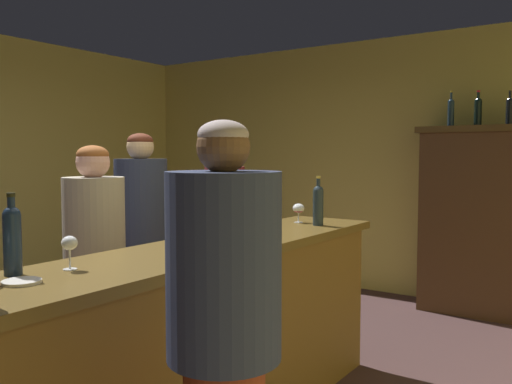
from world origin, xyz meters
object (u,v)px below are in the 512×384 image
Objects in this scene: bar_counter at (199,345)px; patron_redhead at (225,226)px; display_cabinet at (475,217)px; wine_bottle_pinot at (12,237)px; wine_bottle_merlot at (248,214)px; patron_near_entrance at (142,237)px; patron_tall at (95,264)px; display_bottle_center at (510,110)px; flower_arrangement at (213,206)px; wine_glass_front at (212,229)px; wine_glass_mid at (299,209)px; cheese_plate at (22,282)px; bartender at (224,348)px; wine_glass_spare at (69,244)px; wine_bottle_rose at (318,203)px; display_bottle_midleft at (478,110)px; display_bottle_left at (451,111)px.

patron_redhead reaches higher than bar_counter.
wine_bottle_pinot is at bearing -100.80° from display_cabinet.
patron_near_entrance reaches higher than wine_bottle_merlot.
display_cabinet is at bearing 49.79° from patron_tall.
display_bottle_center is at bearing 74.76° from bar_counter.
flower_arrangement is 0.23× the size of patron_tall.
wine_glass_front is 1.11m from wine_glass_mid.
cheese_plate is 0.09× the size of bartender.
flower_arrangement is (-0.06, 1.01, 0.07)m from wine_glass_spare.
display_bottle_midleft reaches higher than wine_bottle_rose.
display_bottle_left is 0.24m from display_bottle_midleft.
wine_bottle_pinot reaches higher than cheese_plate.
wine_glass_front is at bearing -100.04° from display_bottle_midleft.
wine_bottle_pinot is 2.43× the size of wine_glass_mid.
display_cabinet reaches higher than wine_bottle_pinot.
cheese_plate is (-0.64, -4.23, 0.12)m from display_cabinet.
patron_near_entrance is 2.32m from bartender.
wine_bottle_pinot is 1.14m from patron_tall.
bar_counter is 3.66m from display_bottle_center.
display_bottle_midleft is at bearing 81.36° from cheese_plate.
patron_near_entrance is at bearing -123.72° from display_cabinet.
display_cabinet reaches higher than wine_glass_mid.
display_bottle_left is (0.45, 3.98, 0.78)m from wine_glass_spare.
wine_bottle_merlot is at bearing -74.04° from bartender.
wine_glass_spare is at bearing -95.71° from wine_bottle_rose.
bartender reaches higher than wine_bottle_rose.
wine_glass_mid is 0.95× the size of wine_glass_spare.
wine_bottle_merlot is 0.35m from wine_glass_front.
cheese_plate is (0.06, -2.12, -0.09)m from wine_glass_mid.
patron_tall reaches higher than wine_glass_mid.
wine_bottle_rose is at bearing -109.94° from display_bottle_center.
wine_bottle_merlot is at bearing -96.67° from wine_bottle_rose.
display_bottle_midleft is 2.58m from patron_redhead.
wine_glass_front is (-0.57, -3.22, 0.21)m from display_cabinet.
display_bottle_midleft is 0.21× the size of patron_tall.
wine_bottle_merlot is 2.06× the size of cheese_plate.
patron_redhead is (-2.05, -1.55, -1.03)m from display_bottle_center.
wine_glass_spare reaches higher than bar_counter.
wine_bottle_rose is at bearing 8.21° from patron_redhead.
wine_bottle_rose is at bearing 83.33° from wine_bottle_merlot.
wine_bottle_pinot is (-0.80, -4.17, 0.27)m from display_cabinet.
display_bottle_midleft is 0.20× the size of patron_near_entrance.
wine_glass_front is 3.36m from display_bottle_midleft.
display_bottle_center reaches higher than patron_tall.
wine_glass_front is at bearing -83.33° from wine_glass_mid.
wine_bottle_rose reaches higher than bar_counter.
wine_glass_front is at bearing -65.02° from bartender.
patron_tall is at bearing -175.85° from wine_glass_front.
display_cabinet is at bearing 75.63° from flower_arrangement.
display_bottle_midleft is 3.73m from patron_tall.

